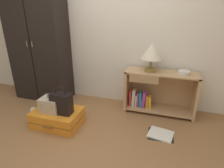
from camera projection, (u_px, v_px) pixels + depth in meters
name	position (u px, v px, depth m)	size (l,w,h in m)	color
ground_plane	(76.00, 150.00, 2.29)	(9.00, 9.00, 0.00)	olive
back_wall	(112.00, 27.00, 3.13)	(6.40, 0.10, 2.60)	silver
wardrobe	(39.00, 42.00, 3.30)	(1.01, 0.47, 2.10)	black
bookshelf	(157.00, 92.00, 3.05)	(1.10, 0.38, 0.69)	tan
table_lamp	(152.00, 52.00, 2.81)	(0.32, 0.32, 0.43)	olive
bowl	(184.00, 72.00, 2.79)	(0.17, 0.17, 0.05)	silver
suitcase_large	(58.00, 117.00, 2.75)	(0.68, 0.49, 0.24)	orange
train_case	(51.00, 104.00, 2.66)	(0.28, 0.23, 0.27)	#B7A88E
handbag	(62.00, 103.00, 2.59)	(0.28, 0.15, 0.40)	black
bottle	(34.00, 114.00, 2.90)	(0.08, 0.08, 0.20)	white
open_book_on_floor	(161.00, 134.00, 2.56)	(0.36, 0.32, 0.02)	white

